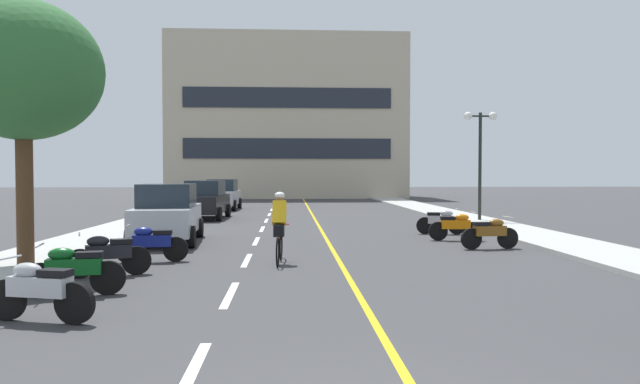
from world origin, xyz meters
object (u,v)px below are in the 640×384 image
roadside_tree (23,71)px  motorcycle_2 (73,269)px  motorcycle_3 (108,254)px  street_lamp_mid (480,140)px  motorcycle_6 (456,226)px  cyclist_rider (279,226)px  parked_car_near (168,213)px  motorcycle_7 (441,221)px  parked_car_mid (206,200)px  motorcycle_4 (151,243)px  motorcycle_5 (490,232)px  parked_car_far (223,194)px  motorcycle_1 (39,289)px

roadside_tree → motorcycle_2: 5.38m
roadside_tree → motorcycle_3: size_ratio=3.58×
street_lamp_mid → motorcycle_2: bearing=-129.7°
motorcycle_6 → cyclist_rider: 7.00m
roadside_tree → motorcycle_2: size_ratio=3.46×
parked_car_near → motorcycle_7: bearing=12.1°
street_lamp_mid → motorcycle_7: size_ratio=2.79×
parked_car_mid → motorcycle_7: bearing=-38.8°
cyclist_rider → motorcycle_4: bearing=175.0°
street_lamp_mid → motorcycle_5: bearing=-107.0°
motorcycle_3 → motorcycle_7: bearing=40.8°
parked_car_far → cyclist_rider: size_ratio=2.40×
parked_car_near → parked_car_mid: size_ratio=1.01×
motorcycle_1 → motorcycle_6: bearing=47.2°
roadside_tree → motorcycle_4: roadside_tree is taller
parked_car_mid → motorcycle_4: (0.65, -13.41, -0.44)m
roadside_tree → motorcycle_1: roadside_tree is taller
motorcycle_5 → cyclist_rider: bearing=-159.6°
roadside_tree → parked_car_near: 6.29m
motorcycle_2 → motorcycle_5: 11.00m
motorcycle_3 → cyclist_rider: (3.50, 1.64, 0.41)m
parked_car_far → motorcycle_4: parked_car_far is taller
parked_car_far → motorcycle_1: (0.42, -26.05, -0.44)m
parked_car_mid → motorcycle_1: size_ratio=2.55×
motorcycle_2 → parked_car_mid: bearing=90.8°
motorcycle_4 → cyclist_rider: 3.11m
motorcycle_3 → motorcycle_2: bearing=-89.7°
motorcycle_5 → motorcycle_3: bearing=-157.8°
parked_car_far → motorcycle_5: bearing=-62.6°
motorcycle_3 → motorcycle_6: size_ratio=0.96×
roadside_tree → cyclist_rider: bearing=5.5°
motorcycle_1 → cyclist_rider: (3.32, 5.28, 0.41)m
motorcycle_5 → parked_car_mid: bearing=130.0°
street_lamp_mid → roadside_tree: bearing=-140.9°
motorcycle_2 → parked_car_far: bearing=90.6°
motorcycle_4 → motorcycle_6: size_ratio=1.00×
motorcycle_6 → cyclist_rider: (-5.53, -4.27, 0.41)m
street_lamp_mid → motorcycle_3: size_ratio=2.89×
motorcycle_3 → motorcycle_6: same height
roadside_tree → street_lamp_mid: bearing=39.1°
parked_car_near → cyclist_rider: size_ratio=2.43×
parked_car_far → motorcycle_6: (9.27, -16.50, -0.44)m
motorcycle_6 → cyclist_rider: cyclist_rider is taller
motorcycle_6 → motorcycle_7: 1.94m
motorcycle_6 → motorcycle_1: bearing=-132.8°
parked_car_mid → motorcycle_6: size_ratio=2.50×
roadside_tree → motorcycle_1: size_ratio=3.51×
motorcycle_4 → motorcycle_5: same height
motorcycle_2 → motorcycle_3: (-0.01, 1.91, 0.00)m
street_lamp_mid → motorcycle_2: (-12.08, -14.55, -3.14)m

